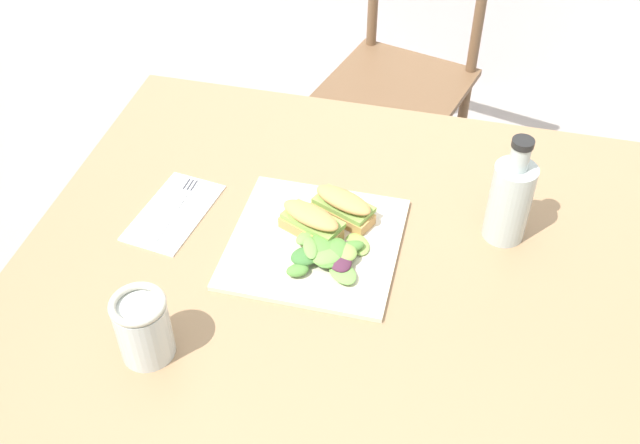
{
  "coord_description": "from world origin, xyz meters",
  "views": [
    {
      "loc": [
        0.2,
        -0.76,
        1.7
      ],
      "look_at": [
        -0.04,
        0.21,
        0.76
      ],
      "focal_mm": 42.24,
      "sensor_mm": 36.0,
      "label": 1
    }
  ],
  "objects": [
    {
      "name": "dining_table",
      "position": [
        0.03,
        0.14,
        0.62
      ],
      "size": [
        1.16,
        0.97,
        0.74
      ],
      "color": "#997551",
      "rests_on": "ground"
    },
    {
      "name": "plate_lunch",
      "position": [
        -0.04,
        0.17,
        0.74
      ],
      "size": [
        0.3,
        0.3,
        0.01
      ],
      "primitive_type": "cube",
      "color": "beige",
      "rests_on": "dining_table"
    },
    {
      "name": "bottle_cold_brew",
      "position": [
        0.29,
        0.28,
        0.81
      ],
      "size": [
        0.08,
        0.08,
        0.21
      ],
      "color": "black",
      "rests_on": "dining_table"
    },
    {
      "name": "chair_wooden_far",
      "position": [
        -0.02,
        1.21,
        0.45
      ],
      "size": [
        0.49,
        0.49,
        0.87
      ],
      "color": "brown",
      "rests_on": "ground"
    },
    {
      "name": "salad_mixed_greens",
      "position": [
        0.0,
        0.13,
        0.77
      ],
      "size": [
        0.15,
        0.15,
        0.03
      ],
      "color": "#3D7033",
      "rests_on": "plate_lunch"
    },
    {
      "name": "napkin_folded",
      "position": [
        -0.31,
        0.19,
        0.74
      ],
      "size": [
        0.14,
        0.22,
        0.0
      ],
      "primitive_type": "cube",
      "rotation": [
        0.0,
        0.0,
        -0.14
      ],
      "color": "white",
      "rests_on": "dining_table"
    },
    {
      "name": "sandwich_half_front",
      "position": [
        -0.05,
        0.19,
        0.78
      ],
      "size": [
        0.13,
        0.1,
        0.06
      ],
      "color": "tan",
      "rests_on": "plate_lunch"
    },
    {
      "name": "sandwich_half_back",
      "position": [
        -0.0,
        0.24,
        0.78
      ],
      "size": [
        0.13,
        0.1,
        0.06
      ],
      "color": "tan",
      "rests_on": "plate_lunch"
    },
    {
      "name": "mason_jar_iced_tea",
      "position": [
        -0.23,
        -0.12,
        0.79
      ],
      "size": [
        0.09,
        0.09,
        0.12
      ],
      "color": "gold",
      "rests_on": "dining_table"
    },
    {
      "name": "fork_on_napkin",
      "position": [
        -0.31,
        0.21,
        0.75
      ],
      "size": [
        0.03,
        0.19,
        0.0
      ],
      "color": "silver",
      "rests_on": "napkin_folded"
    }
  ]
}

